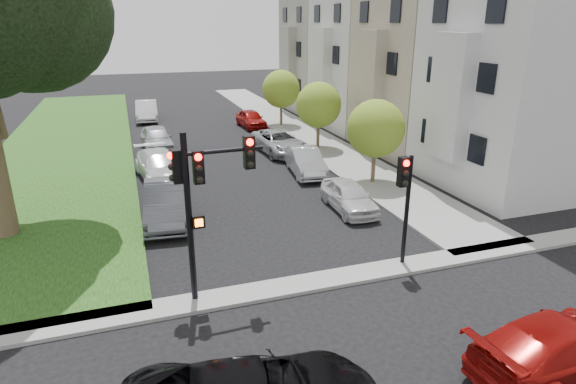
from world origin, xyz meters
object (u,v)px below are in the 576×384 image
object	(u,v)px
small_tree_a	(376,129)
car_parked_2	(280,142)
traffic_signal_main	(202,187)
car_parked_9	(147,111)
car_cross_far	(560,346)
car_parked_0	(349,196)
car_parked_6	(160,166)
car_parked_5	(167,202)
car_parked_3	(251,119)
car_parked_7	(157,138)
small_tree_b	(319,105)
traffic_signal_secondary	(405,191)
small_tree_c	(281,89)
car_parked_1	(305,161)

from	to	relation	value
small_tree_a	car_parked_2	size ratio (longest dim) A/B	0.85
traffic_signal_main	car_parked_2	bearing A→B (deg)	65.03
small_tree_a	car_parked_9	distance (m)	22.86
car_cross_far	car_parked_0	distance (m)	10.74
traffic_signal_main	car_parked_9	distance (m)	28.61
small_tree_a	car_parked_6	bearing A→B (deg)	157.16
car_parked_2	car_parked_5	distance (m)	11.54
car_parked_2	car_cross_far	bearing A→B (deg)	-94.84
car_parked_3	car_parked_7	world-z (taller)	car_parked_7
small_tree_a	car_parked_0	size ratio (longest dim) A/B	1.13
car_cross_far	car_parked_9	size ratio (longest dim) A/B	0.98
small_tree_a	small_tree_b	distance (m)	7.29
small_tree_b	car_parked_5	size ratio (longest dim) A/B	0.88
car_parked_3	car_parked_7	xyz separation A→B (m)	(-7.34, -4.78, 0.08)
car_cross_far	car_parked_6	size ratio (longest dim) A/B	0.96
small_tree_a	traffic_signal_main	size ratio (longest dim) A/B	0.84
traffic_signal_secondary	car_parked_0	bearing A→B (deg)	83.42
small_tree_a	car_parked_3	bearing A→B (deg)	98.75
traffic_signal_main	car_parked_9	world-z (taller)	traffic_signal_main
car_parked_0	car_parked_9	bearing A→B (deg)	108.90
small_tree_b	small_tree_c	bearing A→B (deg)	90.00
car_parked_3	car_parked_6	distance (m)	13.32
car_parked_0	car_cross_far	bearing A→B (deg)	-86.79
traffic_signal_main	traffic_signal_secondary	distance (m)	6.40
car_parked_0	car_parked_1	size ratio (longest dim) A/B	0.89
car_cross_far	car_parked_7	world-z (taller)	car_parked_7
car_parked_6	traffic_signal_main	bearing A→B (deg)	-95.56
traffic_signal_main	car_parked_5	world-z (taller)	traffic_signal_main
traffic_signal_secondary	car_parked_3	world-z (taller)	traffic_signal_secondary
car_parked_0	traffic_signal_secondary	bearing A→B (deg)	-94.40
small_tree_c	traffic_signal_secondary	xyz separation A→B (m)	(-3.25, -22.75, -0.20)
car_parked_5	car_parked_2	bearing A→B (deg)	54.45
traffic_signal_main	traffic_signal_secondary	world-z (taller)	traffic_signal_main
car_parked_2	car_parked_3	size ratio (longest dim) A/B	1.27
car_parked_7	small_tree_c	bearing A→B (deg)	22.40
small_tree_c	car_parked_5	distance (m)	19.32
car_parked_6	car_parked_9	distance (m)	16.39
car_parked_2	car_parked_0	bearing A→B (deg)	-95.65
traffic_signal_main	car_parked_0	world-z (taller)	traffic_signal_main
small_tree_b	car_parked_2	xyz separation A→B (m)	(-2.57, -0.07, -2.12)
car_parked_6	car_parked_9	xyz separation A→B (m)	(0.27, 16.39, 0.08)
traffic_signal_main	car_parked_3	size ratio (longest dim) A/B	1.28
small_tree_c	traffic_signal_main	xyz separation A→B (m)	(-9.61, -22.71, 0.61)
traffic_signal_main	car_parked_6	bearing A→B (deg)	91.77
small_tree_b	car_parked_7	world-z (taller)	small_tree_b
car_parked_3	car_parked_6	xyz separation A→B (m)	(-7.65, -10.90, 0.04)
traffic_signal_main	car_parked_9	size ratio (longest dim) A/B	1.05
small_tree_a	car_parked_5	xyz separation A→B (m)	(-10.15, -1.49, -2.01)
car_parked_2	car_parked_7	xyz separation A→B (m)	(-7.09, 3.11, 0.06)
car_parked_2	car_parked_3	distance (m)	7.89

